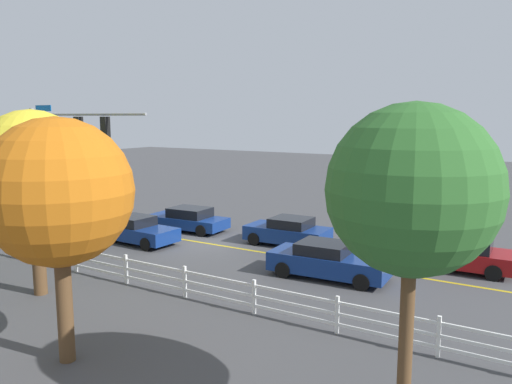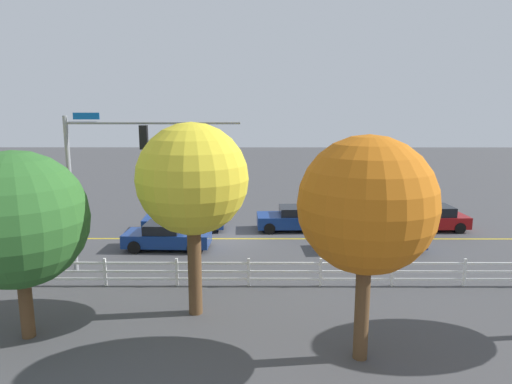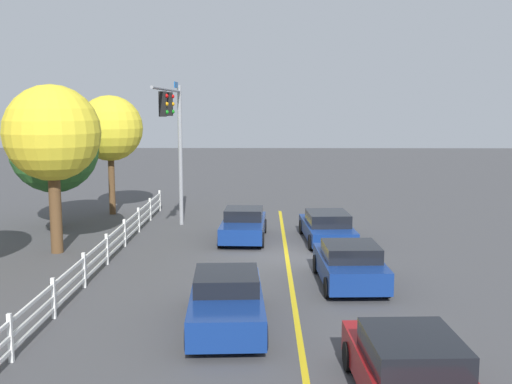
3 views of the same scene
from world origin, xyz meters
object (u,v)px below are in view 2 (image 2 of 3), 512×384
(car_1, at_px, (167,236))
(tree_3, at_px, (192,180))
(tree_1, at_px, (18,220))
(car_2, at_px, (293,219))
(tree_0, at_px, (367,206))
(car_4, at_px, (429,218))
(car_3, at_px, (185,219))
(car_0, at_px, (374,236))

(car_1, bearing_deg, tree_3, -69.30)
(car_1, distance_m, tree_1, 9.88)
(car_2, height_order, tree_0, tree_0)
(car_4, bearing_deg, car_3, -1.80)
(car_4, relative_size, tree_1, 0.75)
(car_3, xyz_separation_m, tree_0, (-7.20, 13.80, 3.83))
(car_4, relative_size, tree_3, 0.67)
(tree_0, height_order, tree_3, tree_3)
(car_0, bearing_deg, tree_1, -148.87)
(car_2, xyz_separation_m, tree_3, (4.26, 11.02, 4.03))
(tree_3, bearing_deg, car_0, -138.15)
(car_3, height_order, tree_3, tree_3)
(tree_0, xyz_separation_m, tree_1, (10.11, -1.19, -0.70))
(car_0, xyz_separation_m, car_1, (10.54, -0.11, -0.04))
(car_0, relative_size, tree_3, 0.73)
(car_1, height_order, tree_1, tree_1)
(tree_1, bearing_deg, tree_3, -161.49)
(tree_1, bearing_deg, tree_0, 173.31)
(car_2, bearing_deg, car_0, 133.12)
(car_0, bearing_deg, car_3, 156.92)
(car_1, relative_size, tree_3, 0.66)
(car_1, distance_m, tree_3, 8.75)
(car_0, bearing_deg, car_4, 39.17)
(car_2, bearing_deg, car_3, -1.33)
(tree_0, bearing_deg, car_1, -53.46)
(car_1, bearing_deg, car_0, 1.54)
(car_0, distance_m, tree_0, 11.19)
(car_0, height_order, car_1, car_0)
(car_4, relative_size, tree_0, 0.69)
(car_1, relative_size, car_2, 1.04)
(tree_1, bearing_deg, car_4, -143.63)
(car_4, xyz_separation_m, tree_1, (17.31, 12.75, 3.07))
(car_4, bearing_deg, car_2, -2.00)
(car_3, bearing_deg, car_1, 80.86)
(car_1, bearing_deg, car_3, 86.34)
(tree_1, bearing_deg, car_1, -105.77)
(tree_0, bearing_deg, tree_1, -6.69)
(car_0, height_order, tree_1, tree_1)
(car_0, xyz_separation_m, tree_3, (8.08, 7.23, 4.03))
(car_3, distance_m, tree_0, 16.03)
(tree_3, bearing_deg, car_3, -79.11)
(tree_1, bearing_deg, car_2, -126.12)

